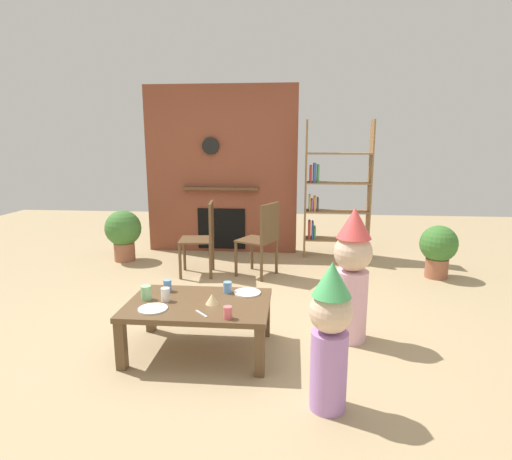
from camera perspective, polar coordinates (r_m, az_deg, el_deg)
ground_plane at (r=3.88m, az=-2.80°, el=-12.54°), size 12.00×12.00×0.00m
brick_fireplace_feature at (r=6.20m, az=-4.69°, el=8.01°), size 2.20×0.28×2.40m
bookshelf at (r=5.97m, az=10.28°, el=4.73°), size 0.90×0.28×1.90m
coffee_table at (r=3.30m, az=-7.81°, el=-10.60°), size 1.08×0.72×0.40m
paper_cup_near_left at (r=3.43m, az=-3.89°, el=-7.78°), size 0.07×0.07×0.09m
paper_cup_near_right at (r=3.39m, az=-14.71°, el=-8.24°), size 0.08×0.08×0.11m
paper_cup_center at (r=3.33m, az=-12.20°, el=-8.57°), size 0.07×0.07×0.10m
paper_cup_far_left at (r=2.96m, az=-3.86°, el=-11.12°), size 0.06×0.06×0.09m
paper_cup_far_right at (r=3.54m, az=-11.95°, el=-7.40°), size 0.07×0.07×0.10m
paper_plate_front at (r=3.20m, az=-13.84°, el=-10.35°), size 0.21×0.21×0.01m
paper_plate_rear at (r=3.43m, az=-1.19°, el=-8.51°), size 0.22×0.22×0.01m
birthday_cake_slice at (r=3.22m, az=-5.99°, el=-9.29°), size 0.10×0.10×0.08m
table_fork at (r=3.06m, az=-7.44°, el=-11.20°), size 0.11×0.12×0.01m
child_with_cone_hat at (r=2.59m, az=10.02°, el=-13.63°), size 0.26×0.26×0.93m
child_in_pink at (r=3.47m, az=12.93°, el=-5.54°), size 0.31×0.31×1.10m
dining_chair_left at (r=5.13m, az=-7.09°, el=-0.54°), size 0.44×0.44×0.90m
dining_chair_middle at (r=5.01m, az=0.96°, el=-0.72°), size 0.54×0.54×0.90m
potted_plant_tall at (r=5.46m, az=23.53°, el=-2.21°), size 0.44×0.44×0.64m
potted_plant_short at (r=6.00m, az=-17.58°, el=-0.20°), size 0.49×0.49×0.70m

